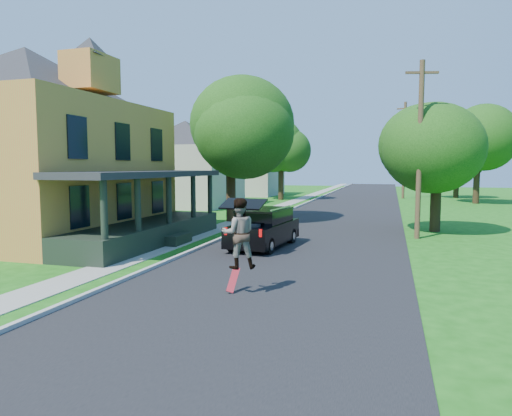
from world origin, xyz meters
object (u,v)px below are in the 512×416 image
(skateboarder, at_px, (239,233))
(tree_right_near, at_px, (437,135))
(black_suv, at_px, (263,228))
(utility_pole_near, at_px, (420,148))

(skateboarder, distance_m, tree_right_near, 15.50)
(skateboarder, xyz_separation_m, tree_right_near, (5.88, 13.95, 3.33))
(black_suv, xyz_separation_m, skateboarder, (1.27, -6.93, 0.79))
(utility_pole_near, bearing_deg, black_suv, -160.15)
(skateboarder, distance_m, utility_pole_near, 12.46)
(black_suv, height_order, utility_pole_near, utility_pole_near)
(black_suv, bearing_deg, skateboarder, -73.78)
(skateboarder, height_order, tree_right_near, tree_right_near)
(skateboarder, relative_size, utility_pole_near, 0.23)
(tree_right_near, distance_m, utility_pole_near, 3.05)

